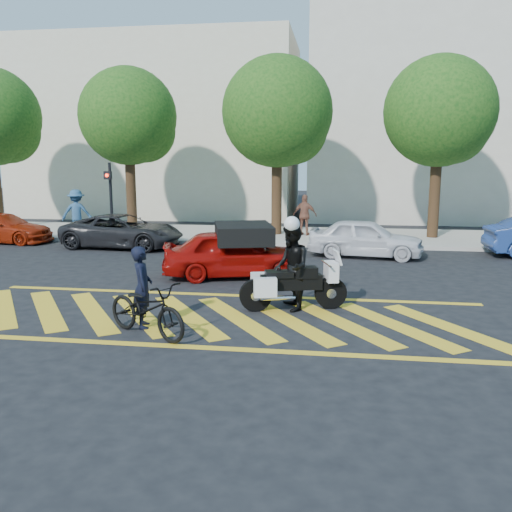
# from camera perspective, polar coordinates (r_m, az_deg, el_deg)

# --- Properties ---
(ground) EXTENTS (90.00, 90.00, 0.00)m
(ground) POSITION_cam_1_polar(r_m,az_deg,el_deg) (11.85, -4.33, -6.43)
(ground) COLOR black
(ground) RESTS_ON ground
(sidewalk) EXTENTS (60.00, 5.00, 0.15)m
(sidewalk) POSITION_cam_1_polar(r_m,az_deg,el_deg) (23.43, 2.15, 2.18)
(sidewalk) COLOR #9E998E
(sidewalk) RESTS_ON ground
(crosswalk) EXTENTS (12.33, 4.00, 0.01)m
(crosswalk) POSITION_cam_1_polar(r_m,az_deg,el_deg) (11.85, -4.51, -6.41)
(crosswalk) COLOR gold
(crosswalk) RESTS_ON ground
(building_left) EXTENTS (16.00, 8.00, 10.00)m
(building_left) POSITION_cam_1_polar(r_m,az_deg,el_deg) (33.78, -9.98, 12.92)
(building_left) COLOR beige
(building_left) RESTS_ON ground
(building_right) EXTENTS (16.00, 8.00, 11.00)m
(building_right) POSITION_cam_1_polar(r_m,az_deg,el_deg) (32.76, 20.40, 13.40)
(building_right) COLOR beige
(building_right) RESTS_ON ground
(tree_left) EXTENTS (4.20, 4.20, 7.26)m
(tree_left) POSITION_cam_1_polar(r_m,az_deg,el_deg) (24.83, -12.97, 13.77)
(tree_left) COLOR black
(tree_left) RESTS_ON ground
(tree_center) EXTENTS (4.60, 4.60, 7.56)m
(tree_center) POSITION_cam_1_polar(r_m,az_deg,el_deg) (23.30, 2.58, 14.51)
(tree_center) COLOR black
(tree_center) RESTS_ON ground
(tree_right) EXTENTS (4.40, 4.40, 7.41)m
(tree_right) POSITION_cam_1_polar(r_m,az_deg,el_deg) (23.53, 19.02, 13.80)
(tree_right) COLOR black
(tree_right) RESTS_ON ground
(signal_pole) EXTENTS (0.28, 0.43, 3.20)m
(signal_pole) POSITION_cam_1_polar(r_m,az_deg,el_deg) (22.72, -15.10, 6.25)
(signal_pole) COLOR black
(signal_pole) RESTS_ON ground
(officer_bike) EXTENTS (0.58, 0.71, 1.67)m
(officer_bike) POSITION_cam_1_polar(r_m,az_deg,el_deg) (11.17, -11.87, -3.23)
(officer_bike) COLOR black
(officer_bike) RESTS_ON ground
(bicycle) EXTENTS (2.17, 1.67, 1.09)m
(bicycle) POSITION_cam_1_polar(r_m,az_deg,el_deg) (10.68, -11.44, -5.45)
(bicycle) COLOR black
(bicycle) RESTS_ON ground
(police_motorcycle) EXTENTS (2.41, 1.11, 1.09)m
(police_motorcycle) POSITION_cam_1_polar(r_m,az_deg,el_deg) (12.25, 3.79, -3.01)
(police_motorcycle) COLOR black
(police_motorcycle) RESTS_ON ground
(officer_moto) EXTENTS (0.98, 1.12, 1.97)m
(officer_moto) POSITION_cam_1_polar(r_m,az_deg,el_deg) (12.18, 3.74, -1.19)
(officer_moto) COLOR black
(officer_moto) RESTS_ON ground
(red_convertible) EXTENTS (4.36, 2.66, 1.39)m
(red_convertible) POSITION_cam_1_polar(r_m,az_deg,el_deg) (15.58, -2.35, 0.30)
(red_convertible) COLOR #930A06
(red_convertible) RESTS_ON ground
(parked_left) EXTENTS (4.13, 1.88, 1.17)m
(parked_left) POSITION_cam_1_polar(r_m,az_deg,el_deg) (24.22, -25.07, 2.69)
(parked_left) COLOR maroon
(parked_left) RESTS_ON ground
(parked_mid_left) EXTENTS (4.72, 2.43, 1.27)m
(parked_mid_left) POSITION_cam_1_polar(r_m,az_deg,el_deg) (21.27, -13.85, 2.57)
(parked_mid_left) COLOR black
(parked_mid_left) RESTS_ON ground
(parked_mid_right) EXTENTS (4.06, 2.05, 1.33)m
(parked_mid_right) POSITION_cam_1_polar(r_m,az_deg,el_deg) (19.08, 11.45, 1.87)
(parked_mid_right) COLOR silver
(parked_mid_right) RESTS_ON ground
(pedestrian_left) EXTENTS (1.40, 1.06, 1.93)m
(pedestrian_left) POSITION_cam_1_polar(r_m,az_deg,el_deg) (24.10, -18.35, 4.37)
(pedestrian_left) COLOR #2B5278
(pedestrian_left) RESTS_ON sidewalk
(pedestrian_right) EXTENTS (1.07, 0.61, 1.72)m
(pedestrian_right) POSITION_cam_1_polar(r_m,az_deg,el_deg) (22.93, 5.17, 4.32)
(pedestrian_right) COLOR brown
(pedestrian_right) RESTS_ON sidewalk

